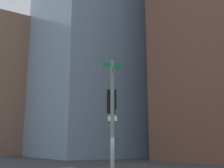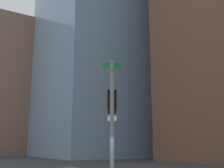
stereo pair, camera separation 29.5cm
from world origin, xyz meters
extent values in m
cylinder|color=slate|center=(0.02, -0.32, 3.22)|extent=(0.19, 0.19, 6.44)
cylinder|color=slate|center=(1.35, 1.85, 5.24)|extent=(2.77, 4.40, 0.12)
cylinder|color=slate|center=(0.50, 0.46, 4.79)|extent=(0.61, 0.93, 0.75)
cube|color=#0F6B33|center=(0.02, -0.32, 6.19)|extent=(0.87, 0.55, 0.24)
cube|color=#0F6B33|center=(0.02, -0.32, 5.89)|extent=(0.58, 0.92, 0.24)
cube|color=white|center=(0.02, -0.32, 3.44)|extent=(0.40, 0.26, 0.24)
cube|color=black|center=(1.04, 1.35, 4.68)|extent=(0.47, 0.47, 1.00)
cube|color=black|center=(0.94, 1.19, 4.68)|extent=(0.48, 0.32, 1.16)
sphere|color=red|center=(1.15, 1.52, 4.98)|extent=(0.20, 0.20, 0.20)
cylinder|color=black|center=(1.18, 1.58, 5.07)|extent=(0.22, 0.15, 0.23)
sphere|color=#4C330A|center=(1.15, 1.52, 4.68)|extent=(0.20, 0.20, 0.20)
cylinder|color=black|center=(1.18, 1.58, 4.77)|extent=(0.22, 0.15, 0.23)
sphere|color=#0A3819|center=(1.15, 1.52, 4.38)|extent=(0.20, 0.20, 0.20)
cylinder|color=black|center=(1.18, 1.58, 4.47)|extent=(0.22, 0.15, 0.23)
cube|color=black|center=(2.07, 3.01, 4.68)|extent=(0.47, 0.47, 1.00)
cube|color=black|center=(1.97, 2.85, 4.68)|extent=(0.48, 0.32, 1.16)
sphere|color=#470A07|center=(2.17, 3.19, 4.98)|extent=(0.20, 0.20, 0.20)
cylinder|color=black|center=(2.21, 3.24, 5.07)|extent=(0.22, 0.15, 0.23)
sphere|color=#F29E0C|center=(2.17, 3.19, 4.68)|extent=(0.20, 0.20, 0.20)
cylinder|color=black|center=(2.21, 3.24, 4.77)|extent=(0.22, 0.15, 0.23)
sphere|color=#0A3819|center=(2.17, 3.19, 4.38)|extent=(0.20, 0.20, 0.20)
cylinder|color=black|center=(2.21, 3.24, 4.47)|extent=(0.22, 0.15, 0.23)
cube|color=#7A99B2|center=(25.72, 42.01, 33.30)|extent=(30.06, 25.88, 66.60)
cube|color=#845B47|center=(7.48, 63.55, 17.01)|extent=(21.46, 19.64, 34.02)
camera|label=1|loc=(-7.63, -12.15, 2.05)|focal=45.34mm
camera|label=2|loc=(-7.38, -12.30, 2.05)|focal=45.34mm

